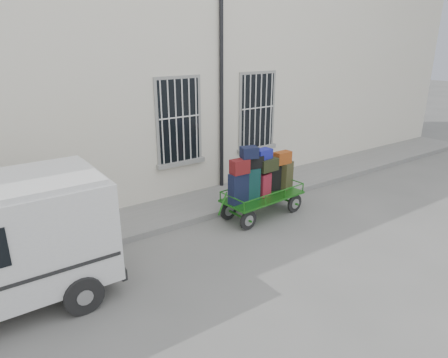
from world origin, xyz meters
TOP-DOWN VIEW (x-y plane):
  - ground at (0.00, 0.00)m, footprint 80.00×80.00m
  - building at (0.00, 5.50)m, footprint 24.00×5.15m
  - sidewalk at (0.00, 2.20)m, footprint 24.00×1.70m
  - luggage_cart at (0.71, 0.81)m, footprint 2.54×1.12m

SIDE VIEW (x-z plane):
  - ground at x=0.00m, z-range 0.00..0.00m
  - sidewalk at x=0.00m, z-range 0.00..0.15m
  - luggage_cart at x=0.71m, z-range 0.00..1.92m
  - building at x=0.00m, z-range 0.00..6.00m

